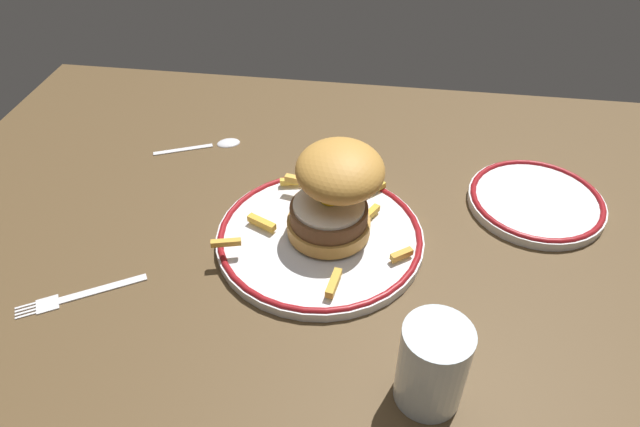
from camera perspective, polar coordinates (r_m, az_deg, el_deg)
name	(u,v)px	position (r cm, az deg, el deg)	size (l,w,h in cm)	color
ground_plane	(338,277)	(70.04, 1.82, -6.37)	(118.88, 92.96, 4.00)	brown
dinner_plate	(320,236)	(71.02, 0.00, -2.31)	(25.97, 25.97, 1.60)	silver
burger	(335,191)	(67.40, 1.53, 2.26)	(12.69, 13.07, 11.69)	#C48E40
fries_pile	(324,213)	(72.05, 0.44, 0.08)	(23.75, 23.19, 2.46)	gold
water_glass	(432,369)	(55.27, 11.17, -15.15)	(6.48, 6.48, 9.49)	silver
side_plate	(536,201)	(81.77, 20.93, 1.21)	(18.02, 18.02, 1.60)	silver
fork	(79,295)	(70.65, -23.15, -7.57)	(13.07, 8.57, 0.36)	silver
spoon	(219,143)	(90.09, -10.17, 7.02)	(12.87, 6.88, 0.90)	silver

